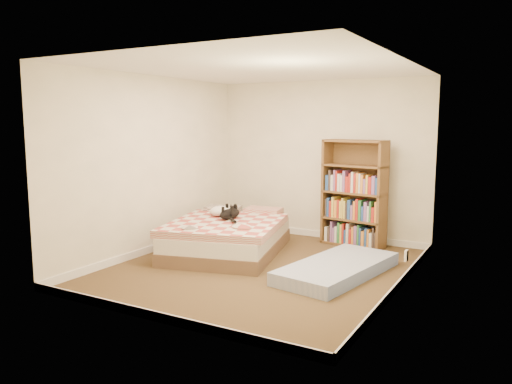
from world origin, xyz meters
The scene contains 6 objects.
room centered at (0.00, 0.00, 1.20)m, with size 3.51×4.01×2.51m.
bed centered at (-0.77, 0.49, 0.24)m, with size 1.85×2.28×0.53m.
bookshelf centered at (0.65, 1.75, 0.58)m, with size 1.01×0.47×1.60m.
floor_mattress centered at (0.96, 0.22, 0.08)m, with size 0.80×1.78×0.16m, color #687CAD.
black_cat centered at (-0.78, 0.55, 0.55)m, with size 0.34×0.75×0.17m.
white_dog centered at (-1.02, 0.61, 0.56)m, with size 0.41×0.41×0.15m.
Camera 1 is at (2.98, -5.42, 1.85)m, focal length 35.00 mm.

